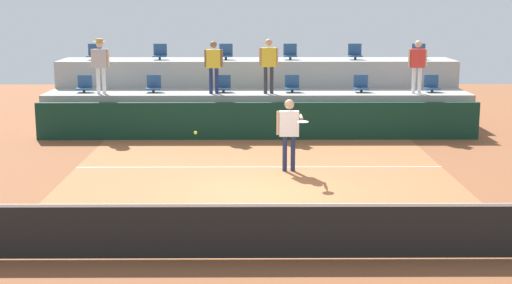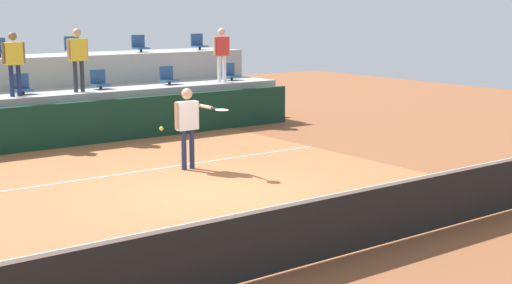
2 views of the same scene
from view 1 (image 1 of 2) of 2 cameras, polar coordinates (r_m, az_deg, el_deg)
The scene contains 25 objects.
ground_plane at distance 15.47m, azimuth 0.36°, elevation -4.05°, with size 40.00×40.00×0.00m, color brown.
court_inner_paint at distance 16.43m, azimuth 0.31°, elevation -3.12°, with size 9.00×10.00×0.01m, color #A36038.
court_service_line at distance 17.79m, azimuth 0.26°, elevation -1.99°, with size 9.00×0.06×0.00m, color silver.
tennis_net at distance 11.49m, azimuth 0.62°, elevation -6.90°, with size 10.48×0.08×1.07m.
sponsor_backboard at distance 21.21m, azimuth 0.15°, elevation 1.67°, with size 13.00×0.16×1.10m, color #0F3323.
seating_tier_lower at distance 22.49m, azimuth 0.12°, elevation 2.40°, with size 13.00×1.80×1.25m, color #9E9E99.
seating_tier_upper at distance 24.21m, azimuth 0.08°, elevation 4.05°, with size 13.00×1.80×2.10m, color #9E9E99.
stadium_chair_lower_far_left at distance 22.89m, azimuth -13.38°, elevation 4.38°, with size 0.44×0.40×0.52m.
stadium_chair_lower_left at distance 22.51m, azimuth -8.07°, elevation 4.46°, with size 0.44×0.40×0.52m.
stadium_chair_lower_mid_left at distance 22.32m, azimuth -2.58°, elevation 4.50°, with size 0.44×0.40×0.52m.
stadium_chair_lower_mid_right at distance 22.34m, azimuth 2.86°, elevation 4.51°, with size 0.44×0.40×0.52m.
stadium_chair_lower_right at distance 22.56m, azimuth 8.29°, elevation 4.47°, with size 0.44×0.40×0.52m.
stadium_chair_lower_far_right at distance 22.99m, azimuth 13.69°, elevation 4.39°, with size 0.44×0.40×0.52m.
stadium_chair_upper_far_left at distance 24.57m, azimuth -12.62°, elevation 6.85°, with size 0.44×0.40×0.52m.
stadium_chair_upper_left at distance 24.20m, azimuth -7.58°, elevation 6.96°, with size 0.44×0.40×0.52m.
stadium_chair_upper_mid_left at distance 24.03m, azimuth -2.39°, elevation 7.02°, with size 0.44×0.40×0.52m.
stadium_chair_upper_mid_right at distance 24.05m, azimuth 2.71°, elevation 7.02°, with size 0.44×0.40×0.52m.
stadium_chair_upper_right at distance 24.26m, azimuth 7.82°, elevation 6.97°, with size 0.44×0.40×0.52m.
stadium_chair_upper_far_right at distance 24.65m, azimuth 12.74°, elevation 6.86°, with size 0.44×0.40×0.52m.
tennis_player at distance 17.18m, azimuth 2.66°, elevation 1.14°, with size 0.69×1.20×1.74m.
spectator_with_hat at distance 22.31m, azimuth -12.19°, elevation 6.30°, with size 0.57×0.43×1.66m.
spectator_leaning_on_rail at distance 21.88m, azimuth -3.36°, elevation 6.28°, with size 0.57×0.22×1.59m.
spectator_in_grey at distance 21.85m, azimuth 1.01°, elevation 6.41°, with size 0.58×0.22×1.65m.
spectator_in_white at distance 22.42m, azimuth 12.61°, elevation 6.18°, with size 0.57×0.22×1.60m.
tennis_ball at distance 14.64m, azimuth -4.80°, elevation 0.74°, with size 0.07×0.07×0.07m.
Camera 1 is at (-0.20, -14.92, 4.08)m, focal length 50.73 mm.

